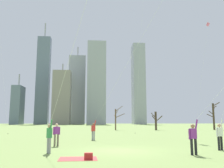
% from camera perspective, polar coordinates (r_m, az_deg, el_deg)
% --- Properties ---
extents(ground_plane, '(400.00, 400.00, 0.00)m').
position_cam_1_polar(ground_plane, '(15.26, 1.92, -15.43)').
color(ground_plane, '#7A934C').
extents(kite_flyer_midfield_left_blue, '(4.86, 7.42, 15.23)m').
position_cam_1_polar(kite_flyer_midfield_left_blue, '(12.72, -9.91, 4.29)').
color(kite_flyer_midfield_left_blue, gray).
rests_on(kite_flyer_midfield_left_blue, ground).
extents(kite_flyer_midfield_right_yellow, '(7.56, 7.92, 15.06)m').
position_cam_1_polar(kite_flyer_midfield_right_yellow, '(22.89, -2.35, -7.09)').
color(kite_flyer_midfield_right_yellow, gray).
rests_on(kite_flyer_midfield_right_yellow, ground).
extents(bystander_watching_nearby, '(0.50, 0.28, 1.62)m').
position_cam_1_polar(bystander_watching_nearby, '(18.29, -12.94, -11.28)').
color(bystander_watching_nearby, '#726656').
rests_on(bystander_watching_nearby, ground).
extents(bystander_strolling_midfield, '(0.26, 0.50, 1.62)m').
position_cam_1_polar(bystander_strolling_midfield, '(22.43, -14.43, -10.73)').
color(bystander_strolling_midfield, '#726656').
rests_on(bystander_strolling_midfield, ground).
extents(distant_kite_high_overhead_pink, '(2.83, 2.38, 19.46)m').
position_cam_1_polar(distant_kite_high_overhead_pink, '(47.30, 21.31, 9.87)').
color(distant_kite_high_overhead_pink, pink).
rests_on(distant_kite_high_overhead_pink, ground).
extents(picnic_spot, '(1.85, 1.46, 0.31)m').
position_cam_1_polar(picnic_spot, '(11.95, -6.62, -16.76)').
color(picnic_spot, '#CC3838').
rests_on(picnic_spot, ground).
extents(bare_tree_rightmost, '(2.09, 2.41, 4.93)m').
position_cam_1_polar(bare_tree_rightmost, '(50.58, 0.98, -8.06)').
color(bare_tree_rightmost, brown).
rests_on(bare_tree_rightmost, ground).
extents(bare_tree_right_of_center, '(2.47, 2.27, 5.89)m').
position_cam_1_polar(bare_tree_right_of_center, '(56.78, 22.81, -6.73)').
color(bare_tree_right_of_center, '#423326').
rests_on(bare_tree_right_of_center, ground).
extents(bare_tree_center, '(2.40, 2.33, 3.82)m').
position_cam_1_polar(bare_tree_center, '(51.91, 10.30, -8.40)').
color(bare_tree_center, '#423326').
rests_on(bare_tree_center, ground).
extents(skyline_short_annex, '(10.88, 7.88, 51.93)m').
position_cam_1_polar(skyline_short_annex, '(162.16, -8.23, -1.34)').
color(skyline_short_annex, '#9EA3AD').
rests_on(skyline_short_annex, ground).
extents(skyline_mid_tower_left, '(7.97, 10.72, 53.60)m').
position_cam_1_polar(skyline_mid_tower_left, '(162.94, 6.24, 0.06)').
color(skyline_mid_tower_left, '#9EA3AD').
rests_on(skyline_mid_tower_left, ground).
extents(skyline_squat_block, '(5.37, 11.21, 30.29)m').
position_cam_1_polar(skyline_squat_block, '(155.57, -21.34, -4.65)').
color(skyline_squat_block, slate).
rests_on(skyline_squat_block, ground).
extents(skyline_wide_slab, '(11.71, 9.60, 52.38)m').
position_cam_1_polar(skyline_wide_slab, '(153.57, -3.68, 0.34)').
color(skyline_wide_slab, '#9EA3AD').
rests_on(skyline_wide_slab, ground).
extents(skyline_slender_spire, '(10.29, 10.44, 36.52)m').
position_cam_1_polar(skyline_slender_spire, '(147.13, -11.74, -3.16)').
color(skyline_slender_spire, gray).
rests_on(skyline_slender_spire, ground).
extents(skyline_mid_tower_right, '(8.11, 5.30, 66.08)m').
position_cam_1_polar(skyline_mid_tower_right, '(160.12, -15.94, 0.99)').
color(skyline_mid_tower_right, slate).
rests_on(skyline_mid_tower_right, ground).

